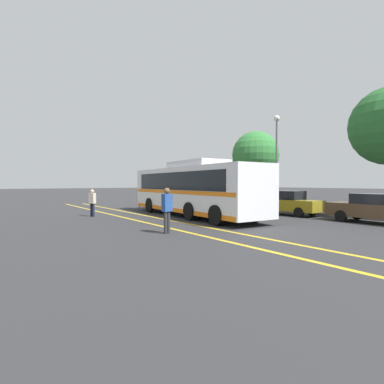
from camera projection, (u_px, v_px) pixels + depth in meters
ground_plane at (197, 216)px, 18.71m from camera, size 220.00×220.00×0.00m
lane_strip_0 at (161, 218)px, 17.20m from camera, size 31.55×0.20×0.01m
lane_strip_1 at (137, 220)px, 16.31m from camera, size 31.55×0.20×0.01m
curb_strip at (268, 209)px, 22.61m from camera, size 39.55×0.36×0.15m
transit_bus at (192, 188)px, 18.42m from camera, size 12.00×3.36×3.36m
parked_car_0 at (177, 197)px, 30.41m from camera, size 4.37×2.00×1.27m
parked_car_1 at (216, 199)px, 25.01m from camera, size 4.78×2.12×1.43m
parked_car_2 at (286, 203)px, 19.28m from camera, size 4.64×2.07×1.55m
parked_car_3 at (379, 209)px, 15.02m from camera, size 4.93×1.97×1.50m
pedestrian_0 at (92, 201)px, 18.18m from camera, size 0.47×0.37×1.66m
pedestrian_1 at (167, 207)px, 12.06m from camera, size 0.32×0.46×1.85m
bus_stop_sign at (140, 191)px, 23.99m from camera, size 0.07×0.40×2.28m
street_lamp at (277, 146)px, 22.61m from camera, size 0.45×0.45×7.16m
tree_1 at (255, 155)px, 28.37m from camera, size 4.41×4.41×6.94m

